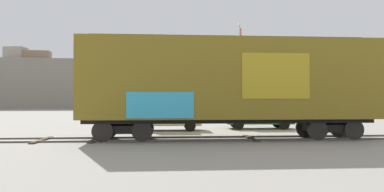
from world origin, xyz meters
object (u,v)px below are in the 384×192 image
at_px(freight_car, 229,81).
at_px(parked_car_silver, 165,116).
at_px(flagpole, 240,61).
at_px(parked_car_green, 257,116).

bearing_deg(freight_car, parked_car_silver, 116.17).
height_order(freight_car, parked_car_silver, freight_car).
distance_m(flagpole, parked_car_silver, 8.75).
xyz_separation_m(parked_car_silver, parked_car_green, (5.92, 0.47, -0.08)).
relative_size(freight_car, parked_car_silver, 3.11).
xyz_separation_m(flagpole, parked_car_silver, (-6.07, -4.90, -3.95)).
bearing_deg(flagpole, parked_car_green, -92.01).
distance_m(parked_car_silver, parked_car_green, 5.94).
bearing_deg(parked_car_green, freight_car, -120.26).
bearing_deg(parked_car_silver, freight_car, -63.83).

